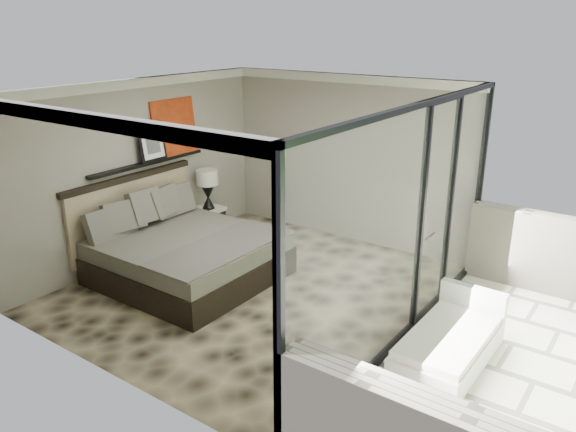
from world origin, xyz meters
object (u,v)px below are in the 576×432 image
Objects in this scene: nightstand at (208,222)px; lounger at (450,343)px; bed at (183,252)px; table_lamp at (208,184)px.

lounger is at bearing -10.15° from nightstand.
bed is 4.79× the size of nightstand.
lounger reaches higher than nightstand.
nightstand is 0.31× the size of lounger.
bed is 1.74m from table_lamp.
table_lamp reaches higher than nightstand.
nightstand is at bearing 178.13° from table_lamp.
bed is 4.00m from lounger.
table_lamp is (-0.82, 1.43, 0.57)m from bed.
table_lamp is at bearing 119.72° from bed.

